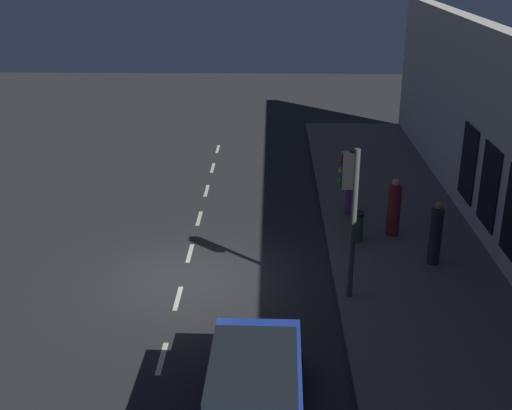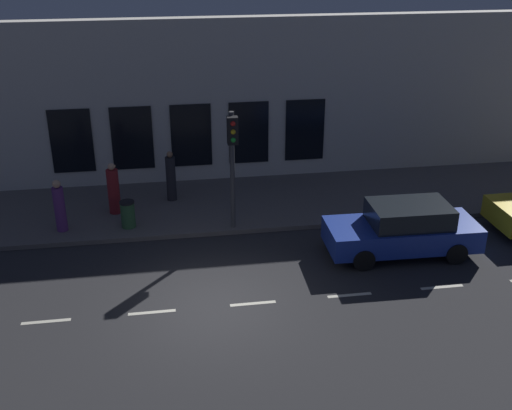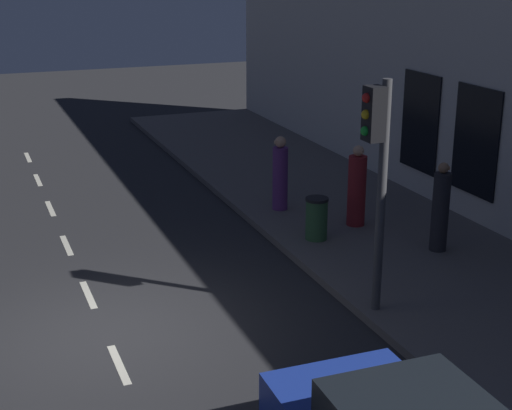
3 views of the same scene
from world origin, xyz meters
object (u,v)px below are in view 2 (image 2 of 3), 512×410
object	(u,v)px
pedestrian_1	(171,178)
parked_car_0	(404,229)
trash_bin	(128,214)
pedestrian_2	(60,207)
pedestrian_0	(114,190)
traffic_light	(233,152)

from	to	relation	value
pedestrian_1	parked_car_0	bearing A→B (deg)	6.14
parked_car_0	trash_bin	xyz separation A→B (m)	(2.77, 8.11, -0.20)
pedestrian_2	pedestrian_1	bearing A→B (deg)	-155.96
parked_car_0	pedestrian_1	bearing A→B (deg)	55.68
pedestrian_1	pedestrian_2	xyz separation A→B (m)	(-1.89, 3.52, -0.03)
pedestrian_0	pedestrian_2	size ratio (longest dim) A/B	1.03
parked_car_0	pedestrian_1	distance (m)	8.18
pedestrian_2	trash_bin	xyz separation A→B (m)	(-0.08, -2.07, -0.36)
pedestrian_0	pedestrian_1	world-z (taller)	pedestrian_1
pedestrian_0	trash_bin	world-z (taller)	pedestrian_0
pedestrian_1	pedestrian_2	world-z (taller)	pedestrian_1
traffic_light	trash_bin	distance (m)	3.98
trash_bin	pedestrian_2	bearing A→B (deg)	87.82
pedestrian_1	pedestrian_2	bearing A→B (deg)	-110.19
traffic_light	pedestrian_0	distance (m)	4.54
parked_car_0	trash_bin	world-z (taller)	parked_car_0
pedestrian_1	trash_bin	size ratio (longest dim) A/B	2.02
pedestrian_0	pedestrian_1	xyz separation A→B (m)	(0.79, -1.92, 0.02)
parked_car_0	trash_bin	distance (m)	8.57
pedestrian_1	trash_bin	xyz separation A→B (m)	(-1.97, 1.45, -0.39)
traffic_light	parked_car_0	bearing A→B (deg)	-114.08
trash_bin	parked_car_0	bearing A→B (deg)	-108.87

